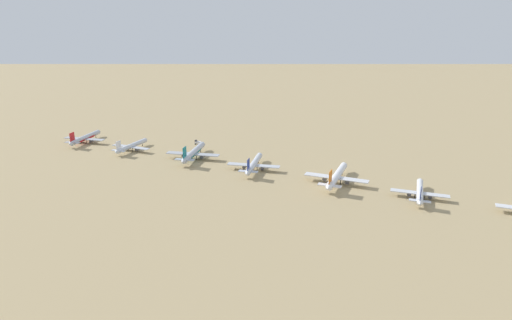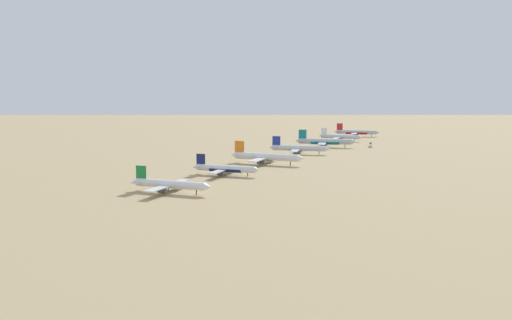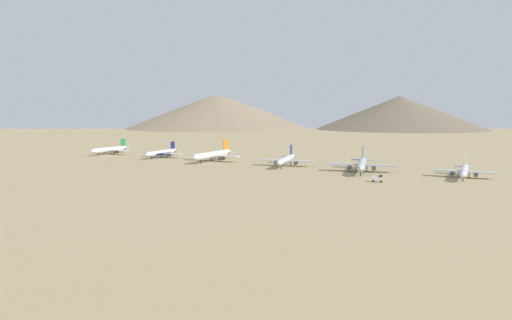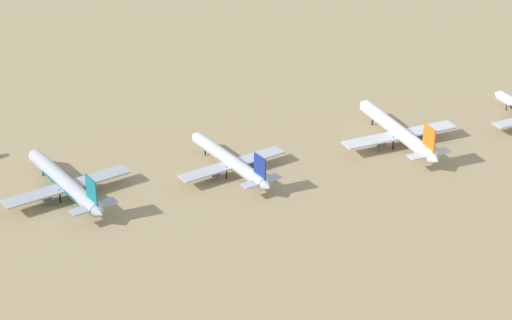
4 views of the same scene
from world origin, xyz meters
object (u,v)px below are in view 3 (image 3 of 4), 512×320
Objects in this scene: parked_jet_2 at (213,155)px; parked_jet_4 at (362,164)px; parked_jet_1 at (162,153)px; service_truck at (378,178)px; parked_jet_0 at (110,149)px; parked_jet_5 at (464,171)px; parked_jet_3 at (286,160)px.

parked_jet_2 is 115.77m from parked_jet_4.
parked_jet_4 is (40.68, 164.06, 0.88)m from parked_jet_1.
parked_jet_4 is at bearing -163.69° from service_truck.
parked_jet_5 is (60.32, 280.16, -0.19)m from parked_jet_0.
service_truck is at bearing 68.77° from parked_jet_0.
parked_jet_5 is 8.01× the size of service_truck.
parked_jet_3 reaches higher than parked_jet_0.
parked_jet_0 is 0.86× the size of parked_jet_4.
service_truck is at bearing -56.69° from parked_jet_5.
parked_jet_4 is at bearing 74.47° from parked_jet_3.
parked_jet_3 is at bearing -105.53° from parked_jet_4.
parked_jet_1 is 1.00× the size of parked_jet_5.
parked_jet_0 reaches higher than parked_jet_5.
parked_jet_2 is at bearing 77.25° from parked_jet_0.
service_truck is at bearing 16.31° from parked_jet_4.
parked_jet_2 is at bearing -118.05° from service_truck.
parked_jet_5 is at bearing 78.24° from parked_jet_2.
parked_jet_4 is (52.32, 222.48, 0.65)m from parked_jet_0.
parked_jet_3 is (37.81, 170.27, 0.27)m from parked_jet_0.
parked_jet_2 is 9.89× the size of service_truck.
parked_jet_1 is at bearing -114.30° from service_truck.
parked_jet_5 is 55.58m from service_truck.
parked_jet_4 is (27.42, 112.47, -0.14)m from parked_jet_2.
service_truck is (79.17, 175.32, -2.04)m from parked_jet_1.
service_truck is (53.00, 63.47, -2.55)m from parked_jet_3.
parked_jet_3 is at bearing -101.57° from parked_jet_5.
parked_jet_5 is at bearing 123.31° from service_truck.
parked_jet_0 is 1.04× the size of parked_jet_1.
parked_jet_0 is at bearing -101.27° from parked_jet_1.
parked_jet_3 is at bearing 76.83° from parked_jet_1.
parked_jet_1 is 53.27m from parked_jet_2.
parked_jet_0 reaches higher than service_truck.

